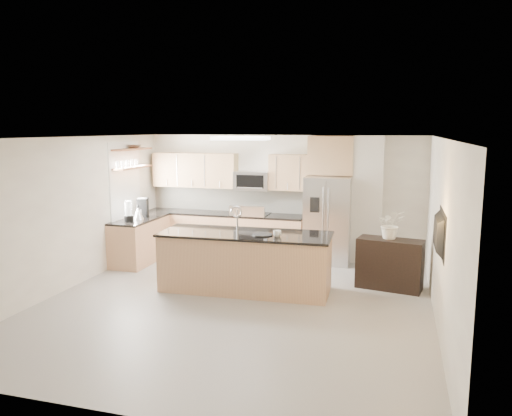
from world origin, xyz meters
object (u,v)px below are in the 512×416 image
(cup, at_px, (277,234))
(platter, at_px, (263,235))
(television, at_px, (435,233))
(blender, at_px, (129,213))
(kettle, at_px, (138,213))
(microwave, at_px, (252,181))
(credenza, at_px, (390,264))
(island, at_px, (245,261))
(bowl, at_px, (134,146))
(refrigerator, at_px, (328,220))
(range, at_px, (251,235))
(coffee_maker, at_px, (143,208))
(flower_vase, at_px, (391,217))

(cup, bearing_deg, platter, 168.36)
(platter, relative_size, television, 0.31)
(blender, height_order, kettle, blender)
(microwave, xyz_separation_m, credenza, (2.92, -1.59, -1.19))
(credenza, height_order, kettle, kettle)
(television, bearing_deg, blender, 73.59)
(cup, relative_size, television, 0.13)
(microwave, relative_size, cup, 5.57)
(microwave, bearing_deg, platter, -69.95)
(microwave, bearing_deg, television, -42.75)
(island, height_order, bowl, bowl)
(refrigerator, distance_m, island, 2.47)
(cup, bearing_deg, refrigerator, 77.76)
(island, height_order, blender, island)
(range, bearing_deg, island, -75.82)
(cup, bearing_deg, microwave, 114.71)
(refrigerator, distance_m, television, 3.62)
(microwave, relative_size, kettle, 2.67)
(range, distance_m, bowl, 3.07)
(platter, bearing_deg, bowl, 154.73)
(microwave, xyz_separation_m, coffee_maker, (-2.09, -1.00, -0.53))
(refrigerator, relative_size, kettle, 6.25)
(platter, height_order, bowl, bowl)
(microwave, height_order, credenza, microwave)
(island, relative_size, credenza, 2.69)
(microwave, bearing_deg, flower_vase, -27.80)
(blender, xyz_separation_m, coffee_maker, (-0.02, 0.60, 0.00))
(blender, relative_size, bowl, 1.09)
(flower_vase, bearing_deg, range, 154.14)
(kettle, distance_m, coffee_maker, 0.33)
(refrigerator, bearing_deg, kettle, -162.67)
(credenza, distance_m, kettle, 4.99)
(blender, distance_m, coffee_maker, 0.60)
(refrigerator, relative_size, platter, 5.40)
(credenza, distance_m, television, 1.98)
(kettle, bearing_deg, bowl, 122.56)
(platter, relative_size, blender, 0.79)
(coffee_maker, height_order, flower_vase, flower_vase)
(credenza, xyz_separation_m, television, (0.59, -1.65, 0.91))
(microwave, xyz_separation_m, flower_vase, (2.91, -1.54, -0.38))
(coffee_maker, distance_m, bowl, 1.29)
(microwave, height_order, bowl, bowl)
(range, height_order, kettle, kettle)
(platter, bearing_deg, kettle, 158.81)
(cup, height_order, television, television)
(platter, height_order, flower_vase, flower_vase)
(coffee_maker, bearing_deg, credenza, -6.73)
(microwave, distance_m, television, 4.79)
(cup, distance_m, blender, 3.35)
(platter, distance_m, blender, 3.09)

